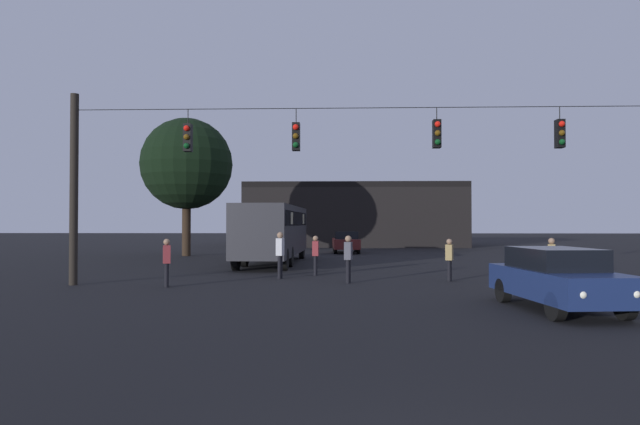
# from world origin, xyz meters

# --- Properties ---
(ground_plane) EXTENTS (168.00, 168.00, 0.00)m
(ground_plane) POSITION_xyz_m (0.00, 24.50, 0.00)
(ground_plane) COLOR black
(ground_plane) RESTS_ON ground
(overhead_signal_span) EXTENTS (20.33, 0.44, 6.61)m
(overhead_signal_span) POSITION_xyz_m (0.04, 14.32, 3.84)
(overhead_signal_span) COLOR black
(overhead_signal_span) RESTS_ON ground
(city_bus) EXTENTS (2.81, 11.06, 3.00)m
(city_bus) POSITION_xyz_m (-4.31, 24.50, 1.87)
(city_bus) COLOR #2D2D33
(city_bus) RESTS_ON ground
(car_near_right) EXTENTS (2.24, 4.47, 1.52)m
(car_near_right) POSITION_xyz_m (4.48, 9.41, 0.80)
(car_near_right) COLOR navy
(car_near_right) RESTS_ON ground
(car_far_left) EXTENTS (1.95, 4.39, 1.52)m
(car_far_left) POSITION_xyz_m (-0.37, 34.97, 0.80)
(car_far_left) COLOR #511919
(car_far_left) RESTS_ON ground
(pedestrian_crossing_left) EXTENTS (0.30, 0.40, 1.79)m
(pedestrian_crossing_left) POSITION_xyz_m (-3.14, 16.75, 1.02)
(pedestrian_crossing_left) COLOR black
(pedestrian_crossing_left) RESTS_ON ground
(pedestrian_crossing_center) EXTENTS (0.34, 0.42, 1.61)m
(pedestrian_crossing_center) POSITION_xyz_m (-6.61, 13.82, 0.91)
(pedestrian_crossing_center) COLOR black
(pedestrian_crossing_center) RESTS_ON ground
(pedestrian_crossing_right) EXTENTS (0.31, 0.40, 1.69)m
(pedestrian_crossing_right) POSITION_xyz_m (-0.55, 15.24, 0.96)
(pedestrian_crossing_right) COLOR black
(pedestrian_crossing_right) RESTS_ON ground
(pedestrian_near_bus) EXTENTS (0.25, 0.37, 1.62)m
(pedestrian_near_bus) POSITION_xyz_m (-1.83, 18.05, 0.91)
(pedestrian_near_bus) COLOR black
(pedestrian_near_bus) RESTS_ON ground
(pedestrian_trailing) EXTENTS (0.35, 0.42, 1.55)m
(pedestrian_trailing) POSITION_xyz_m (3.18, 16.07, 0.87)
(pedestrian_trailing) COLOR black
(pedestrian_trailing) RESTS_ON ground
(pedestrian_far_side) EXTENTS (0.35, 0.42, 1.62)m
(pedestrian_far_side) POSITION_xyz_m (6.49, 15.01, 0.91)
(pedestrian_far_side) COLOR black
(pedestrian_far_side) RESTS_ON ground
(corner_building) EXTENTS (19.61, 11.50, 5.70)m
(corner_building) POSITION_xyz_m (0.55, 48.30, 2.85)
(corner_building) COLOR black
(corner_building) RESTS_ON ground
(tree_left_silhouette) EXTENTS (5.92, 5.92, 8.94)m
(tree_left_silhouette) POSITION_xyz_m (-10.77, 30.99, 5.95)
(tree_left_silhouette) COLOR #2D2116
(tree_left_silhouette) RESTS_ON ground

